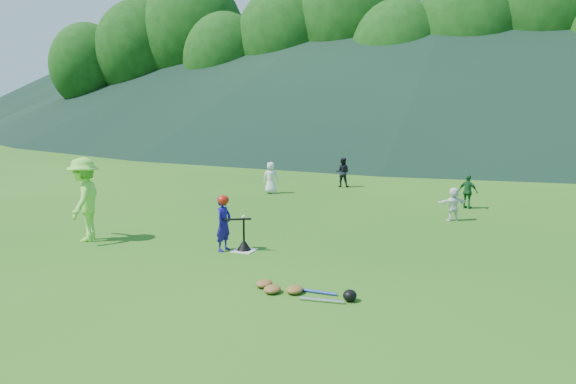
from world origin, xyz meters
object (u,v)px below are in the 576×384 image
(fielder_b, at_px, (342,172))
(equipment_pile, at_px, (294,290))
(home_plate, at_px, (244,250))
(adult_coach, at_px, (85,199))
(fielder_c, at_px, (468,192))
(fielder_d, at_px, (453,204))
(batter_child, at_px, (224,224))
(batting_tee, at_px, (244,245))
(fielder_a, at_px, (271,178))

(fielder_b, bearing_deg, equipment_pile, 95.97)
(home_plate, distance_m, adult_coach, 3.90)
(home_plate, relative_size, fielder_c, 0.44)
(home_plate, xyz_separation_m, fielder_b, (-0.68, 9.61, 0.54))
(equipment_pile, bearing_deg, fielder_d, 75.46)
(fielder_b, xyz_separation_m, equipment_pile, (2.66, -11.72, -0.48))
(batter_child, distance_m, batting_tee, 0.63)
(fielder_a, bearing_deg, fielder_c, 162.20)
(adult_coach, relative_size, fielder_a, 1.74)
(adult_coach, height_order, fielder_c, adult_coach)
(home_plate, relative_size, fielder_d, 0.50)
(fielder_c, bearing_deg, batter_child, 78.27)
(batter_child, relative_size, batting_tee, 1.73)
(fielder_b, bearing_deg, adult_coach, 66.38)
(home_plate, relative_size, equipment_pile, 0.25)
(batter_child, relative_size, fielder_d, 1.31)
(batter_child, height_order, fielder_b, batter_child)
(home_plate, distance_m, batting_tee, 0.12)
(home_plate, height_order, fielder_c, fielder_c)
(fielder_c, relative_size, batting_tee, 1.49)
(batter_child, distance_m, adult_coach, 3.38)
(home_plate, xyz_separation_m, batter_child, (-0.41, -0.13, 0.58))
(home_plate, distance_m, fielder_a, 7.68)
(equipment_pile, bearing_deg, fielder_a, 115.90)
(home_plate, height_order, batting_tee, batting_tee)
(fielder_d, relative_size, equipment_pile, 0.50)
(home_plate, xyz_separation_m, fielder_c, (4.01, 6.84, 0.50))
(home_plate, distance_m, fielder_c, 7.95)
(fielder_a, distance_m, fielder_c, 6.58)
(fielder_c, distance_m, batting_tee, 7.94)
(batting_tee, relative_size, equipment_pile, 0.38)
(adult_coach, height_order, equipment_pile, adult_coach)
(fielder_b, relative_size, fielder_c, 1.08)
(home_plate, bearing_deg, batter_child, -162.21)
(home_plate, bearing_deg, fielder_a, 109.47)
(batter_child, distance_m, fielder_a, 7.66)
(home_plate, distance_m, fielder_b, 9.65)
(fielder_a, height_order, fielder_d, fielder_a)
(batting_tee, bearing_deg, fielder_b, 94.05)
(fielder_c, height_order, equipment_pile, fielder_c)
(batter_child, distance_m, fielder_b, 9.75)
(home_plate, height_order, fielder_d, fielder_d)
(home_plate, bearing_deg, batting_tee, 0.00)
(batting_tee, bearing_deg, batter_child, -162.21)
(home_plate, xyz_separation_m, fielder_d, (3.79, 4.88, 0.44))
(fielder_a, xyz_separation_m, fielder_b, (1.87, 2.39, 0.00))
(batter_child, bearing_deg, fielder_c, -26.77)
(home_plate, height_order, equipment_pile, equipment_pile)
(batter_child, xyz_separation_m, fielder_a, (-2.14, 7.35, -0.04))
(fielder_c, height_order, batting_tee, fielder_c)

